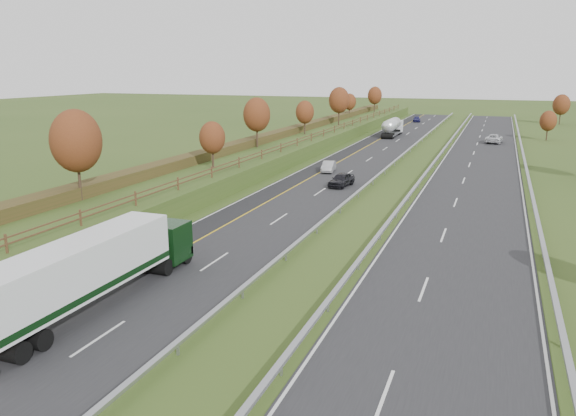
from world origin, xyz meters
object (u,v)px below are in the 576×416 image
object	(u,v)px
car_oncoming	(494,139)
box_lorry	(94,268)
car_silver_mid	(329,166)
car_small_far	(417,119)
road_tanker	(392,127)
car_dark_near	(341,180)

from	to	relation	value
car_oncoming	box_lorry	bearing A→B (deg)	82.32
car_silver_mid	car_oncoming	bearing A→B (deg)	55.55
box_lorry	car_small_far	size ratio (longest dim) A/B	3.71
car_silver_mid	car_small_far	world-z (taller)	car_silver_mid
car_small_far	box_lorry	bearing A→B (deg)	-96.30
box_lorry	car_silver_mid	world-z (taller)	box_lorry
box_lorry	road_tanker	distance (m)	87.56
car_dark_near	road_tanker	bearing A→B (deg)	102.03
box_lorry	car_silver_mid	size ratio (longest dim) A/B	3.98
box_lorry	road_tanker	size ratio (longest dim) A/B	1.45
car_dark_near	car_small_far	world-z (taller)	car_dark_near
box_lorry	car_silver_mid	xyz separation A→B (m)	(-0.13, 45.10, -1.62)
road_tanker	car_silver_mid	world-z (taller)	road_tanker
box_lorry	car_dark_near	bearing A→B (deg)	83.93
car_dark_near	car_oncoming	world-z (taller)	car_oncoming
box_lorry	car_oncoming	size ratio (longest dim) A/B	2.89
car_dark_near	car_oncoming	size ratio (longest dim) A/B	0.79
car_dark_near	car_oncoming	bearing A→B (deg)	79.79
box_lorry	car_oncoming	world-z (taller)	box_lorry
car_oncoming	car_silver_mid	bearing A→B (deg)	68.45
box_lorry	car_small_far	world-z (taller)	box_lorry
car_silver_mid	car_small_far	size ratio (longest dim) A/B	0.93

